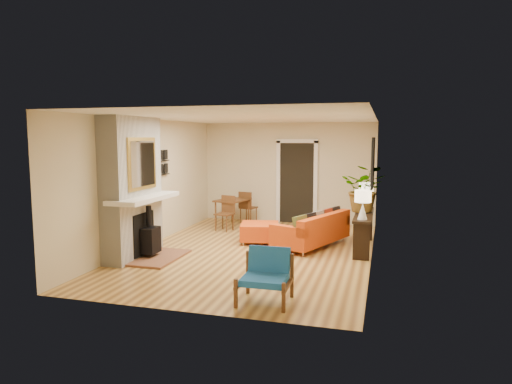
# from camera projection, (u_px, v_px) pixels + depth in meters

# --- Properties ---
(room_shell) EXTENTS (6.50, 6.50, 6.50)m
(room_shell) POSITION_uv_depth(u_px,v_px,m) (307.00, 178.00, 11.16)
(room_shell) COLOR #DAA953
(room_shell) RESTS_ON ground
(fireplace) EXTENTS (1.09, 1.68, 2.60)m
(fireplace) POSITION_uv_depth(u_px,v_px,m) (134.00, 191.00, 8.39)
(fireplace) COLOR white
(fireplace) RESTS_ON ground
(sofa) EXTENTS (1.45, 2.06, 0.75)m
(sofa) POSITION_uv_depth(u_px,v_px,m) (315.00, 230.00, 9.35)
(sofa) COLOR silver
(sofa) RESTS_ON ground
(ottoman) EXTENTS (0.94, 0.94, 0.40)m
(ottoman) POSITION_uv_depth(u_px,v_px,m) (260.00, 231.00, 9.73)
(ottoman) COLOR silver
(ottoman) RESTS_ON ground
(blue_chair) EXTENTS (0.69, 0.68, 0.71)m
(blue_chair) POSITION_uv_depth(u_px,v_px,m) (266.00, 273.00, 6.23)
(blue_chair) COLOR brown
(blue_chair) RESTS_ON ground
(dining_table) EXTENTS (0.89, 1.58, 0.83)m
(dining_table) POSITION_uv_depth(u_px,v_px,m) (235.00, 205.00, 11.41)
(dining_table) COLOR brown
(dining_table) RESTS_ON ground
(console_table) EXTENTS (0.34, 1.85, 0.72)m
(console_table) POSITION_uv_depth(u_px,v_px,m) (364.00, 221.00, 9.04)
(console_table) COLOR black
(console_table) RESTS_ON ground
(lamp_near) EXTENTS (0.30, 0.30, 0.54)m
(lamp_near) POSITION_uv_depth(u_px,v_px,m) (363.00, 201.00, 8.34)
(lamp_near) COLOR white
(lamp_near) RESTS_ON console_table
(lamp_far) EXTENTS (0.30, 0.30, 0.54)m
(lamp_far) POSITION_uv_depth(u_px,v_px,m) (366.00, 192.00, 9.69)
(lamp_far) COLOR white
(lamp_far) RESTS_ON console_table
(houseplant) EXTENTS (0.96, 0.86, 0.95)m
(houseplant) POSITION_uv_depth(u_px,v_px,m) (365.00, 189.00, 9.16)
(houseplant) COLOR #1E5919
(houseplant) RESTS_ON console_table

